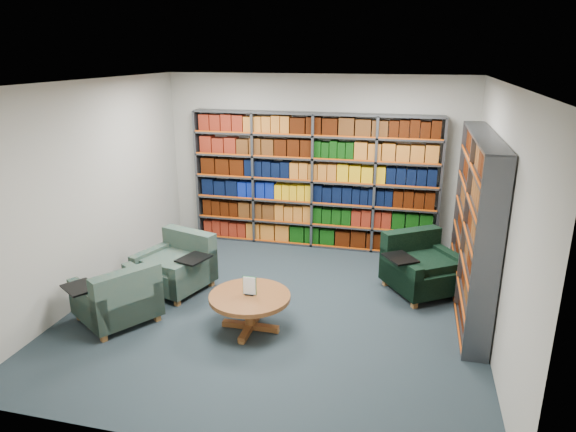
% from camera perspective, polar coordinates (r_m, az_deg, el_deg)
% --- Properties ---
extents(room_shell, '(5.02, 5.02, 2.82)m').
position_cam_1_polar(room_shell, '(6.13, -1.34, 1.45)').
color(room_shell, black).
rests_on(room_shell, ground).
extents(bookshelf_back, '(4.00, 0.28, 2.20)m').
position_cam_1_polar(bookshelf_back, '(8.42, 2.84, 3.83)').
color(bookshelf_back, '#47494F').
rests_on(bookshelf_back, ground).
extents(bookshelf_right, '(0.28, 2.50, 2.20)m').
position_cam_1_polar(bookshelf_right, '(6.65, 20.01, -1.08)').
color(bookshelf_right, '#47494F').
rests_on(bookshelf_right, ground).
extents(chair_teal_left, '(1.10, 1.05, 0.76)m').
position_cam_1_polar(chair_teal_left, '(7.24, -12.04, -5.52)').
color(chair_teal_left, '#012933').
rests_on(chair_teal_left, ground).
extents(chair_green_right, '(1.20, 1.20, 0.79)m').
position_cam_1_polar(chair_green_right, '(7.24, 14.41, -5.61)').
color(chair_green_right, black).
rests_on(chair_green_right, ground).
extents(chair_teal_front, '(1.14, 1.14, 0.75)m').
position_cam_1_polar(chair_teal_front, '(6.52, -18.25, -8.83)').
color(chair_teal_front, '#012933').
rests_on(chair_teal_front, ground).
extents(coffee_table, '(0.95, 0.95, 0.67)m').
position_cam_1_polar(coffee_table, '(6.05, -4.26, -9.50)').
color(coffee_table, brown).
rests_on(coffee_table, ground).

